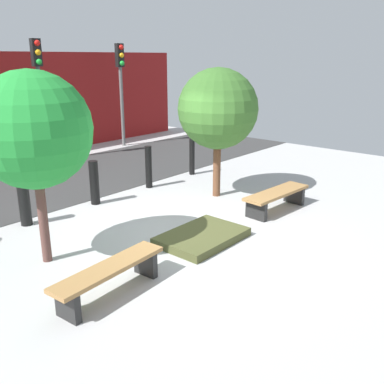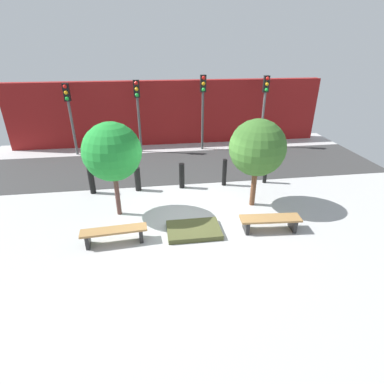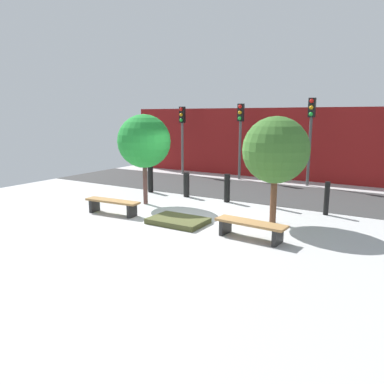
# 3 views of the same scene
# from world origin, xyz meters

# --- Properties ---
(ground_plane) EXTENTS (18.00, 18.00, 0.00)m
(ground_plane) POSITION_xyz_m (0.00, 0.00, 0.00)
(ground_plane) COLOR #B0B0B0
(road_strip) EXTENTS (18.00, 3.96, 0.01)m
(road_strip) POSITION_xyz_m (0.00, 4.72, 0.01)
(road_strip) COLOR #363636
(road_strip) RESTS_ON ground
(building_facade) EXTENTS (16.20, 0.50, 3.25)m
(building_facade) POSITION_xyz_m (0.00, 8.28, 1.63)
(building_facade) COLOR maroon
(building_facade) RESTS_ON ground
(bench_left) EXTENTS (1.79, 0.52, 0.44)m
(bench_left) POSITION_xyz_m (-2.20, -0.76, 0.31)
(bench_left) COLOR black
(bench_left) RESTS_ON ground
(bench_right) EXTENTS (1.77, 0.59, 0.43)m
(bench_right) POSITION_xyz_m (2.20, -0.76, 0.31)
(bench_right) COLOR black
(bench_right) RESTS_ON ground
(planter_bed) EXTENTS (1.53, 1.05, 0.14)m
(planter_bed) POSITION_xyz_m (0.00, -0.56, 0.07)
(planter_bed) COLOR #484B28
(planter_bed) RESTS_ON ground
(tree_behind_left_bench) EXTENTS (1.73, 1.73, 2.95)m
(tree_behind_left_bench) POSITION_xyz_m (-2.20, 0.82, 2.08)
(tree_behind_left_bench) COLOR brown
(tree_behind_left_bench) RESTS_ON ground
(tree_behind_right_bench) EXTENTS (1.78, 1.78, 2.89)m
(tree_behind_right_bench) POSITION_xyz_m (2.20, 0.82, 1.99)
(tree_behind_right_bench) COLOR brown
(tree_behind_right_bench) RESTS_ON ground
(bollard_far_left) EXTENTS (0.21, 0.21, 1.00)m
(bollard_far_left) POSITION_xyz_m (-3.26, 2.49, 0.50)
(bollard_far_left) COLOR black
(bollard_far_left) RESTS_ON ground
(bollard_left) EXTENTS (0.22, 0.22, 0.90)m
(bollard_left) POSITION_xyz_m (-1.63, 2.49, 0.45)
(bollard_left) COLOR black
(bollard_left) RESTS_ON ground
(bollard_center) EXTENTS (0.20, 0.20, 0.97)m
(bollard_center) POSITION_xyz_m (0.00, 2.49, 0.48)
(bollard_center) COLOR black
(bollard_center) RESTS_ON ground
(bollard_right) EXTENTS (0.16, 0.16, 1.04)m
(bollard_right) POSITION_xyz_m (1.63, 2.49, 0.52)
(bollard_right) COLOR black
(bollard_right) RESTS_ON ground
(bollard_far_right) EXTENTS (0.15, 0.15, 1.00)m
(bollard_far_right) POSITION_xyz_m (3.26, 2.49, 0.50)
(bollard_far_right) COLOR black
(bollard_far_right) RESTS_ON ground
(traffic_light_west) EXTENTS (0.28, 0.27, 3.33)m
(traffic_light_west) POSITION_xyz_m (-4.69, 6.98, 2.31)
(traffic_light_west) COLOR #5E5E5E
(traffic_light_west) RESTS_ON ground
(traffic_light_mid_west) EXTENTS (0.28, 0.27, 3.42)m
(traffic_light_mid_west) POSITION_xyz_m (-1.56, 6.98, 2.37)
(traffic_light_mid_west) COLOR #535353
(traffic_light_mid_west) RESTS_ON ground
(traffic_light_mid_east) EXTENTS (0.28, 0.27, 3.60)m
(traffic_light_mid_east) POSITION_xyz_m (1.56, 6.98, 2.49)
(traffic_light_mid_east) COLOR #4B4B4B
(traffic_light_mid_east) RESTS_ON ground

